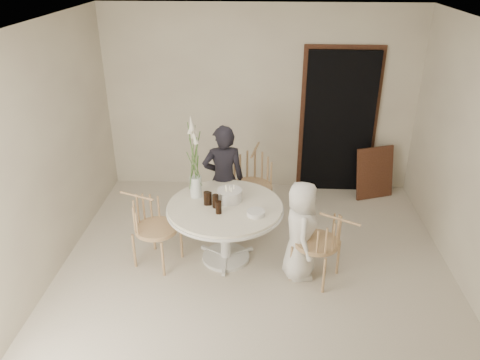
# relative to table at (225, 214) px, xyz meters

# --- Properties ---
(ground) EXTENTS (4.50, 4.50, 0.00)m
(ground) POSITION_rel_table_xyz_m (0.35, -0.25, -0.62)
(ground) COLOR beige
(ground) RESTS_ON ground
(room_shell) EXTENTS (4.50, 4.50, 4.50)m
(room_shell) POSITION_rel_table_xyz_m (0.35, -0.25, 1.00)
(room_shell) COLOR white
(room_shell) RESTS_ON ground
(doorway) EXTENTS (1.00, 0.10, 2.10)m
(doorway) POSITION_rel_table_xyz_m (1.50, 1.94, 0.43)
(doorway) COLOR black
(doorway) RESTS_ON ground
(door_trim) EXTENTS (1.12, 0.03, 2.22)m
(door_trim) POSITION_rel_table_xyz_m (1.50, 1.98, 0.49)
(door_trim) COLOR #5A2F1F
(door_trim) RESTS_ON ground
(table) EXTENTS (1.33, 1.33, 0.73)m
(table) POSITION_rel_table_xyz_m (0.00, 0.00, 0.00)
(table) COLOR silver
(table) RESTS_ON ground
(picture_frame) EXTENTS (0.60, 0.36, 0.76)m
(picture_frame) POSITION_rel_table_xyz_m (2.06, 1.70, -0.23)
(picture_frame) COLOR #5A2F1F
(picture_frame) RESTS_ON ground
(chair_far) EXTENTS (0.60, 0.64, 0.98)m
(chair_far) POSITION_rel_table_xyz_m (0.29, 0.97, 0.02)
(chair_far) COLOR tan
(chair_far) RESTS_ON ground
(chair_right) EXTENTS (0.63, 0.62, 0.85)m
(chair_right) POSITION_rel_table_xyz_m (1.12, -0.35, -0.07)
(chair_right) COLOR tan
(chair_right) RESTS_ON ground
(chair_left) EXTENTS (0.61, 0.59, 0.85)m
(chair_left) POSITION_rel_table_xyz_m (-0.89, -0.07, -0.07)
(chair_left) COLOR tan
(chair_left) RESTS_ON ground
(girl) EXTENTS (0.58, 0.44, 1.44)m
(girl) POSITION_rel_table_xyz_m (-0.08, 0.67, 0.10)
(girl) COLOR black
(girl) RESTS_ON ground
(boy) EXTENTS (0.40, 0.59, 1.15)m
(boy) POSITION_rel_table_xyz_m (0.84, -0.25, -0.04)
(boy) COLOR white
(boy) RESTS_ON ground
(birthday_cake) EXTENTS (0.28, 0.28, 0.19)m
(birthday_cake) POSITION_rel_table_xyz_m (0.04, 0.11, 0.18)
(birthday_cake) COLOR silver
(birthday_cake) RESTS_ON table
(cola_tumbler_a) EXTENTS (0.07, 0.07, 0.15)m
(cola_tumbler_a) POSITION_rel_table_xyz_m (-0.10, -0.05, 0.19)
(cola_tumbler_a) COLOR black
(cola_tumbler_a) RESTS_ON table
(cola_tumbler_b) EXTENTS (0.07, 0.07, 0.14)m
(cola_tumbler_b) POSITION_rel_table_xyz_m (-0.05, -0.18, 0.19)
(cola_tumbler_b) COLOR black
(cola_tumbler_b) RESTS_ON table
(cola_tumbler_c) EXTENTS (0.09, 0.09, 0.15)m
(cola_tumbler_c) POSITION_rel_table_xyz_m (-0.18, 0.01, 0.19)
(cola_tumbler_c) COLOR black
(cola_tumbler_c) RESTS_ON table
(cola_tumbler_d) EXTENTS (0.08, 0.08, 0.16)m
(cola_tumbler_d) POSITION_rel_table_xyz_m (-0.20, 0.00, 0.19)
(cola_tumbler_d) COLOR black
(cola_tumbler_d) RESTS_ON table
(plate_stack) EXTENTS (0.25, 0.25, 0.05)m
(plate_stack) POSITION_rel_table_xyz_m (0.35, -0.20, 0.14)
(plate_stack) COLOR silver
(plate_stack) RESTS_ON table
(flower_vase) EXTENTS (0.13, 0.13, 0.99)m
(flower_vase) POSITION_rel_table_xyz_m (-0.35, 0.19, 0.53)
(flower_vase) COLOR silver
(flower_vase) RESTS_ON table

